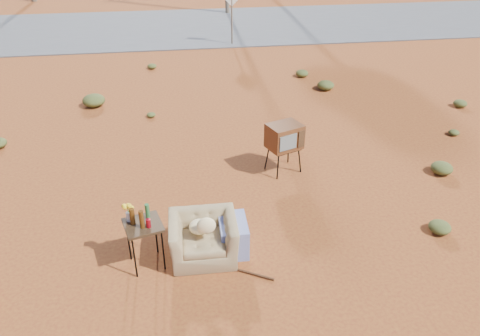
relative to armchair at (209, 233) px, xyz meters
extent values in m
plane|color=#92501D|center=(0.45, 0.01, -0.42)|extent=(140.00, 140.00, 0.00)
cube|color=#565659|center=(0.45, 15.01, -0.40)|extent=(140.00, 7.00, 0.04)
imported|color=#947A51|center=(-0.09, -0.02, 0.03)|extent=(1.05, 0.69, 0.91)
ellipsoid|color=#F7D997|center=(-0.14, 0.03, 0.10)|extent=(0.33, 0.33, 0.19)
ellipsoid|color=#F7D997|center=(-0.05, -0.19, 0.28)|extent=(0.29, 0.14, 0.29)
cube|color=navy|center=(0.39, 0.07, -0.16)|extent=(0.44, 0.68, 0.53)
cube|color=black|center=(1.74, 2.39, 0.10)|extent=(0.70, 0.62, 0.03)
cylinder|color=black|center=(1.57, 2.10, -0.16)|extent=(0.04, 0.04, 0.52)
cylinder|color=black|center=(2.06, 2.29, -0.16)|extent=(0.04, 0.04, 0.52)
cylinder|color=black|center=(1.42, 2.49, -0.16)|extent=(0.04, 0.04, 0.52)
cylinder|color=black|center=(1.92, 2.68, -0.16)|extent=(0.04, 0.04, 0.52)
cube|color=brown|center=(1.74, 2.39, 0.37)|extent=(0.79, 0.70, 0.50)
cube|color=slate|center=(1.75, 2.11, 0.37)|extent=(0.37, 0.16, 0.31)
cube|color=#472D19|center=(2.05, 2.22, 0.37)|extent=(0.14, 0.07, 0.36)
cube|color=#362513|center=(-0.97, -0.10, 0.33)|extent=(0.66, 0.66, 0.04)
cylinder|color=black|center=(-1.12, -0.37, -0.05)|extent=(0.03, 0.03, 0.75)
cylinder|color=black|center=(-0.71, -0.26, -0.05)|extent=(0.03, 0.03, 0.75)
cylinder|color=black|center=(-1.24, 0.05, -0.05)|extent=(0.03, 0.03, 0.75)
cylinder|color=black|center=(-0.82, 0.16, -0.05)|extent=(0.03, 0.03, 0.75)
cylinder|color=#4A280C|center=(-1.11, -0.08, 0.49)|extent=(0.08, 0.08, 0.28)
cylinder|color=#4A280C|center=(-0.97, -0.19, 0.50)|extent=(0.07, 0.07, 0.30)
cylinder|color=#285E2D|center=(-0.90, 0.03, 0.48)|extent=(0.06, 0.06, 0.26)
cylinder|color=#B80E1D|center=(-0.88, -0.19, 0.42)|extent=(0.07, 0.07, 0.14)
cylinder|color=silver|center=(-1.17, 0.01, 0.43)|extent=(0.09, 0.09, 0.15)
ellipsoid|color=yellow|center=(-1.17, 0.01, 0.59)|extent=(0.17, 0.17, 0.13)
cylinder|color=#4C2814|center=(0.22, -0.36, -0.40)|extent=(1.37, 0.81, 0.04)
cylinder|color=brown|center=(1.95, 12.01, 0.58)|extent=(0.06, 0.06, 2.00)
ellipsoid|color=#4B5123|center=(4.95, 1.81, -0.30)|extent=(0.44, 0.44, 0.24)
ellipsoid|color=#4B5123|center=(-2.55, 6.51, -0.26)|extent=(0.60, 0.60, 0.33)
ellipsoid|color=#4B5123|center=(7.25, 5.01, -0.32)|extent=(0.36, 0.36, 0.20)
ellipsoid|color=#4B5123|center=(3.65, 8.01, -0.31)|extent=(0.40, 0.40, 0.22)
ellipsoid|color=#4B5123|center=(-1.05, 9.51, -0.34)|extent=(0.30, 0.30, 0.17)
camera|label=1|loc=(-0.36, -5.78, 4.53)|focal=35.00mm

